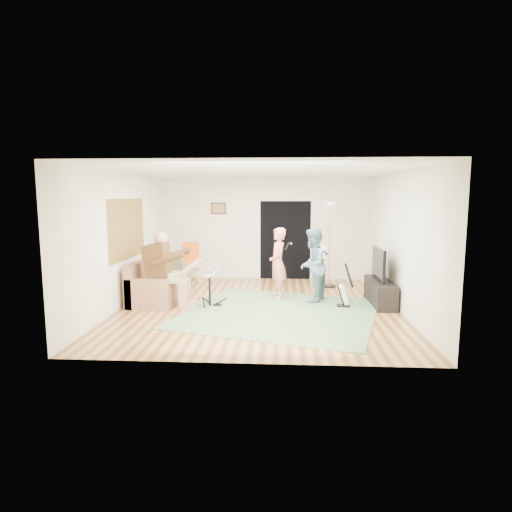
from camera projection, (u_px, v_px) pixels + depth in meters
The scene contains 19 objects.
floor at pixel (259, 306), 8.69m from camera, with size 6.00×6.00×0.00m, color brown.
walls at pixel (259, 240), 8.51m from camera, with size 5.50×6.00×2.70m, color #EEE5CF, non-canonical shape.
ceiling at pixel (259, 172), 8.32m from camera, with size 6.00×6.00×0.00m, color white.
window_blinds at pixel (127, 229), 8.84m from camera, with size 2.05×2.05×0.00m, color olive.
doorway at pixel (285, 240), 11.47m from camera, with size 2.10×2.10×0.00m, color black.
picture_frame at pixel (218, 208), 11.46m from camera, with size 0.42×0.03×0.32m, color #3F2314.
area_rug at pixel (280, 313), 8.18m from camera, with size 3.49×3.35×0.02m, color #547849.
sofa at pixel (156, 285), 9.41m from camera, with size 0.88×2.13×0.86m.
drummer at pixel (168, 277), 8.70m from camera, with size 0.99×0.55×1.52m.
drum_kit at pixel (210, 290), 8.68m from camera, with size 0.40×0.72×0.74m.
singer at pixel (278, 263), 9.29m from camera, with size 0.57×0.37×1.55m, color #F6876B.
microphone at pixel (287, 246), 9.22m from camera, with size 0.06×0.06×0.24m, color black, non-canonical shape.
guitarist at pixel (313, 265), 8.98m from camera, with size 0.76×0.59×1.57m, color slate.
guitar_held at pixel (323, 252), 8.93m from camera, with size 0.12×0.60×0.26m, color silver, non-canonical shape.
guitar_spare at pixel (344, 294), 8.64m from camera, with size 0.32×0.29×0.90m.
torchiere_lamp at pixel (330, 229), 10.42m from camera, with size 0.37×0.37×2.09m.
dining_chair at pixel (192, 269), 10.89m from camera, with size 0.56×0.59×1.06m.
tv_cabinet at pixel (380, 292), 8.86m from camera, with size 0.40×1.40×0.50m, color black.
television at pixel (379, 264), 8.78m from camera, with size 0.06×1.00×0.65m, color black.
Camera 1 is at (0.46, -8.46, 2.22)m, focal length 30.00 mm.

